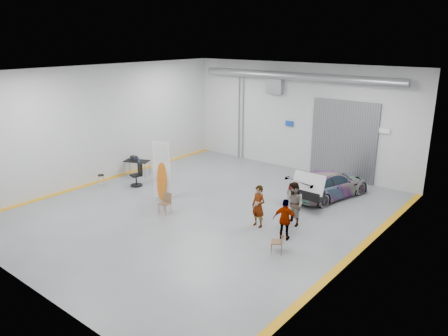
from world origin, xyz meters
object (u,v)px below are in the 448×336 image
Objects in this scene: sedan_car at (329,184)px; person_c at (285,220)px; work_table at (136,160)px; person_a at (258,206)px; office_chair at (137,176)px; folding_chair_near at (165,207)px; person_b at (294,204)px; shop_stool at (101,181)px; surfboard_display at (160,175)px; folding_chair_far at (277,246)px.

person_c is (0.79, -5.24, 0.16)m from sedan_car.
person_a is at bearing -8.33° from work_table.
person_a is at bearing 95.82° from sedan_car.
office_chair is (-7.66, 0.20, -0.36)m from person_a.
work_table is 1.84m from office_chair.
folding_chair_near is at bearing -4.03° from person_c.
person_b is 1.21× the size of work_table.
work_table is at bearing 179.17° from person_a.
person_b is at bearing -1.85° from work_table.
work_table reaches higher than shop_stool.
sedan_car is at bearing 17.05° from surfboard_display.
shop_stool is 1.81m from office_chair.
folding_chair_far is at bearing -50.10° from person_b.
office_chair is (-8.69, -0.80, -0.39)m from person_b.
person_a reaches higher than folding_chair_far.
person_c reaches higher than office_chair.
office_chair is at bearing -19.09° from person_c.
person_b is at bearing 168.47° from folding_chair_far.
person_b reaches higher than shop_stool.
surfboard_display is 3.81m from shop_stool.
office_chair is at bearing 148.47° from folding_chair_near.
sedan_car is 5.19× the size of folding_chair_far.
folding_chair_near is (1.40, -1.06, -0.92)m from surfboard_display.
sedan_car is 2.75× the size of person_c.
surfboard_display is at bearing 2.46° from office_chair.
surfboard_display is (-5.96, -5.27, 0.55)m from sedan_car.
work_table is at bearing 93.63° from shop_stool.
sedan_car is 10.38m from work_table.
shop_stool is at bearing 45.57° from sedan_car.
folding_chair_near is at bearing -119.36° from folding_chair_far.
person_b is (1.03, 1.00, 0.04)m from person_a.
surfboard_display reaches higher than office_chair.
work_table is at bearing 33.73° from sedan_car.
sedan_car is at bearing 160.89° from folding_chair_far.
surfboard_display reaches higher than shop_stool.
folding_chair_near is at bearing -131.34° from person_b.
folding_chair_near is 1.39× the size of shop_stool.
folding_chair_near is 0.78× the size of office_chair.
folding_chair_far is at bearing 91.99° from person_c.
office_chair is (-2.38, 0.58, -0.69)m from surfboard_display.
person_a reaches higher than work_table.
person_a is at bearing 14.74° from office_chair.
folding_chair_far is at bearing -8.04° from folding_chair_near.
person_a is at bearing 6.93° from shop_stool.
folding_chair_near is 5.92m from work_table.
person_b is (0.35, -3.89, 0.26)m from sedan_car.
folding_chair_far is (1.81, -1.45, -0.60)m from person_a.
person_c is at bearing 112.23° from sedan_car.
folding_chair_far is (0.79, -2.45, -0.64)m from person_b.
person_c reaches higher than sedan_car.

